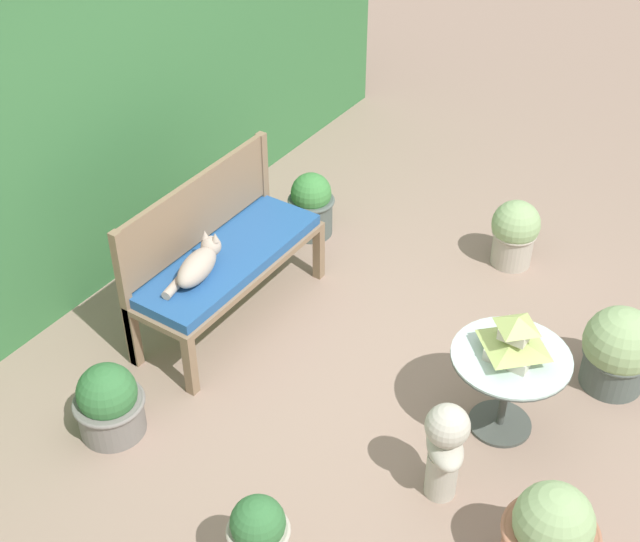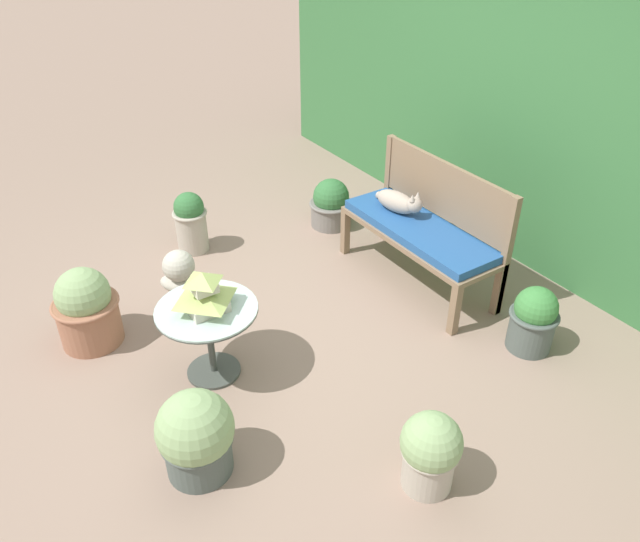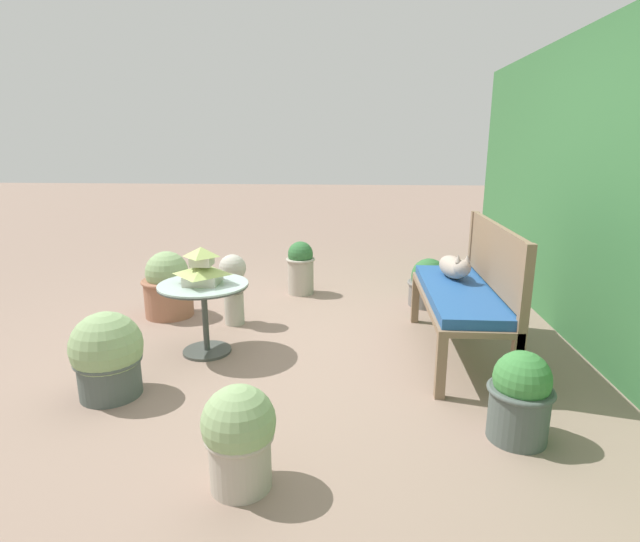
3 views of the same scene
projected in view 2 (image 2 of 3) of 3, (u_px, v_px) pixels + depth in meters
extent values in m
plane|color=gray|center=(294.00, 327.00, 4.60)|extent=(30.00, 30.00, 0.00)
cube|color=#38703D|center=(559.00, 105.00, 5.14)|extent=(6.40, 1.06, 2.36)
cube|color=#7F664C|center=(345.00, 232.00, 5.36)|extent=(0.06, 0.06, 0.40)
cube|color=#7F664C|center=(455.00, 310.00, 4.43)|extent=(0.06, 0.06, 0.40)
cube|color=#7F664C|center=(386.00, 218.00, 5.56)|extent=(0.06, 0.06, 0.40)
cube|color=#7F664C|center=(498.00, 291.00, 4.63)|extent=(0.06, 0.06, 0.40)
cube|color=#7F664C|center=(419.00, 235.00, 4.87)|extent=(1.40, 0.50, 0.04)
cube|color=#23518E|center=(419.00, 229.00, 4.84)|extent=(1.34, 0.46, 0.07)
cube|color=#7F664C|center=(388.00, 189.00, 5.41)|extent=(0.06, 0.06, 0.97)
cube|color=#7F664C|center=(506.00, 258.00, 4.48)|extent=(0.06, 0.06, 0.97)
cube|color=#7F664C|center=(445.00, 190.00, 4.80)|extent=(1.34, 0.04, 0.45)
ellipsoid|color=#A89989|center=(396.00, 202.00, 4.98)|extent=(0.40, 0.23, 0.16)
sphere|color=#A89989|center=(414.00, 205.00, 4.86)|extent=(0.13, 0.13, 0.13)
cone|color=#A89989|center=(418.00, 195.00, 4.83)|extent=(0.05, 0.05, 0.06)
cone|color=#A89989|center=(412.00, 198.00, 4.79)|extent=(0.05, 0.05, 0.06)
cylinder|color=#A89989|center=(387.00, 199.00, 5.14)|extent=(0.21, 0.10, 0.06)
cylinder|color=#424742|center=(214.00, 371.00, 4.18)|extent=(0.36, 0.36, 0.02)
cylinder|color=#424742|center=(210.00, 342.00, 4.05)|extent=(0.04, 0.04, 0.52)
cylinder|color=silver|center=(206.00, 309.00, 3.90)|extent=(0.65, 0.65, 0.01)
torus|color=#424742|center=(207.00, 311.00, 3.91)|extent=(0.65, 0.65, 0.02)
cube|color=beige|center=(206.00, 304.00, 3.88)|extent=(0.24, 0.24, 0.07)
pyramid|color=#A8BC66|center=(205.00, 295.00, 3.84)|extent=(0.32, 0.32, 0.06)
cube|color=beige|center=(203.00, 286.00, 3.80)|extent=(0.15, 0.15, 0.07)
pyramid|color=#A8BC66|center=(202.00, 277.00, 3.77)|extent=(0.20, 0.20, 0.07)
cylinder|color=#B7B2A3|center=(185.00, 307.00, 4.56)|extent=(0.17, 0.17, 0.28)
ellipsoid|color=#B7B2A3|center=(181.00, 284.00, 4.45)|extent=(0.36, 0.34, 0.13)
sphere|color=#B7B2A3|center=(178.00, 266.00, 4.37)|extent=(0.23, 0.23, 0.23)
cylinder|color=#ADA393|center=(192.00, 231.00, 5.41)|extent=(0.27, 0.27, 0.37)
torus|color=#ADA393|center=(190.00, 213.00, 5.31)|extent=(0.30, 0.30, 0.03)
sphere|color=#336B38|center=(189.00, 207.00, 5.28)|extent=(0.26, 0.26, 0.26)
cylinder|color=#ADA393|center=(428.00, 466.00, 3.37)|extent=(0.28, 0.28, 0.27)
torus|color=#ADA393|center=(430.00, 451.00, 3.31)|extent=(0.31, 0.31, 0.03)
sphere|color=#89A870|center=(431.00, 442.00, 3.27)|extent=(0.33, 0.33, 0.33)
cylinder|color=#9E664C|center=(90.00, 321.00, 4.38)|extent=(0.43, 0.43, 0.34)
torus|color=#9E664C|center=(85.00, 303.00, 4.29)|extent=(0.46, 0.46, 0.03)
sphere|color=#89A870|center=(83.00, 294.00, 4.25)|extent=(0.38, 0.38, 0.38)
cylinder|color=#4C5651|center=(531.00, 330.00, 4.33)|extent=(0.31, 0.31, 0.29)
torus|color=#4C5651|center=(534.00, 315.00, 4.25)|extent=(0.34, 0.34, 0.03)
sphere|color=#3D7F3D|center=(536.00, 307.00, 4.22)|extent=(0.29, 0.29, 0.29)
cylinder|color=slate|center=(331.00, 214.00, 5.82)|extent=(0.37, 0.37, 0.23)
torus|color=slate|center=(331.00, 204.00, 5.76)|extent=(0.40, 0.40, 0.03)
sphere|color=#336B38|center=(331.00, 197.00, 5.72)|extent=(0.33, 0.33, 0.33)
cylinder|color=#4C5651|center=(199.00, 453.00, 3.46)|extent=(0.37, 0.37, 0.25)
torus|color=#4C5651|center=(197.00, 439.00, 3.40)|extent=(0.40, 0.40, 0.03)
sphere|color=#89A870|center=(195.00, 428.00, 3.35)|extent=(0.43, 0.43, 0.43)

